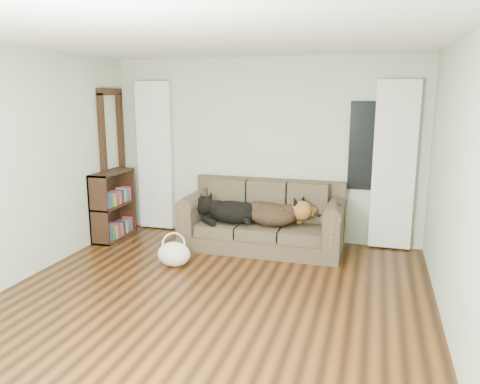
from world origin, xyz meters
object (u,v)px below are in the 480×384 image
(bookshelf, at_px, (113,205))
(dog_black_lab, at_px, (229,213))
(dog_shepherd, at_px, (275,215))
(tote_bag, at_px, (174,253))
(sofa, at_px, (262,216))

(bookshelf, bearing_deg, dog_black_lab, 1.87)
(dog_black_lab, distance_m, bookshelf, 1.75)
(dog_black_lab, relative_size, bookshelf, 0.73)
(dog_shepherd, distance_m, tote_bag, 1.46)
(sofa, distance_m, dog_shepherd, 0.19)
(bookshelf, bearing_deg, sofa, 3.04)
(tote_bag, relative_size, bookshelf, 0.42)
(dog_shepherd, bearing_deg, dog_black_lab, 20.94)
(dog_shepherd, bearing_deg, tote_bag, 59.79)
(sofa, height_order, dog_shepherd, sofa)
(sofa, xyz_separation_m, dog_black_lab, (-0.46, -0.07, 0.03))
(sofa, distance_m, tote_bag, 1.36)
(dog_shepherd, xyz_separation_m, bookshelf, (-2.38, -0.14, 0.01))
(tote_bag, bearing_deg, sofa, 48.43)
(dog_black_lab, xyz_separation_m, bookshelf, (-1.75, -0.10, 0.02))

